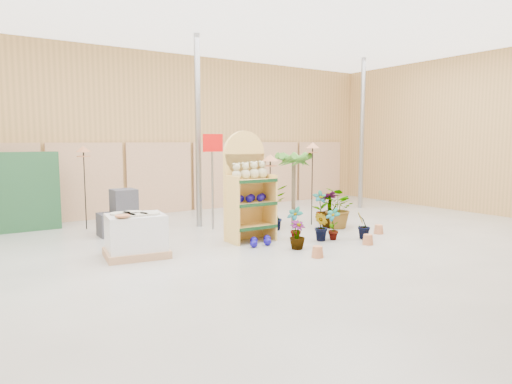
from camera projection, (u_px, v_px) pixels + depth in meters
The scene contains 24 objects.
room at pixel (260, 132), 8.58m from camera, with size 15.20×12.10×4.70m.
display_shelf at pixel (247, 191), 9.36m from camera, with size 0.95×0.61×2.25m.
teddy_bears at pixel (251, 172), 9.25m from camera, with size 0.83×0.22×0.36m.
gazing_balls_shelf at pixel (250, 198), 9.28m from camera, with size 0.83×0.28×0.16m.
gazing_balls_floor at pixel (261, 241), 8.99m from camera, with size 0.63×0.39×0.15m.
pallet_stack at pixel (136, 235), 8.07m from camera, with size 1.18×1.03×0.79m.
charcoal_planters at pixel (120, 216), 9.92m from camera, with size 0.80×0.50×1.00m.
trellis_stock at pixel (11, 193), 10.16m from camera, with size 2.00×0.30×1.80m, color #1E4B2A.
offer_sign at pixel (213, 162), 10.41m from camera, with size 0.50×0.08×2.20m.
bird_table_front at pixel (270, 161), 9.45m from camera, with size 0.34×0.34×1.77m.
bird_table_right at pixel (313, 148), 10.97m from camera, with size 0.34×0.34×2.01m.
bird_table_back at pixel (83, 152), 10.42m from camera, with size 0.34×0.34×1.93m.
palm at pixel (294, 159), 11.15m from camera, with size 0.70×0.70×1.86m.
potted_plant_0 at pixel (295, 223), 9.42m from camera, with size 0.37×0.25×0.70m, color #397621.
potted_plant_1 at pixel (322, 227), 9.31m from camera, with size 0.33×0.27×0.60m, color #397621.
potted_plant_3 at pixel (330, 209), 10.79m from camera, with size 0.50×0.50×0.89m, color #397621.
potted_plant_4 at pixel (320, 206), 11.73m from camera, with size 0.41×0.28×0.77m, color #397621.
potted_plant_5 at pixel (275, 217), 10.46m from camera, with size 0.33×0.26×0.59m, color #397621.
potted_plant_6 at pixel (266, 206), 10.77m from camera, with size 0.92×0.80×1.03m, color #397621.
potted_plant_7 at pixel (297, 235), 8.64m from camera, with size 0.31×0.31×0.54m, color #397621.
potted_plant_8 at pixel (333, 224), 9.45m from camera, with size 0.35×0.24×0.67m, color #397621.
potted_plant_9 at pixel (363, 225), 9.50m from camera, with size 0.32×0.26×0.58m, color #397621.
potted_plant_10 at pixel (339, 208), 10.68m from camera, with size 0.87×0.75×0.96m, color #397621.
potted_plant_11 at pixel (259, 215), 10.71m from camera, with size 0.36×0.36×0.63m, color #397621.
Camera 1 is at (-4.89, -6.23, 2.05)m, focal length 32.00 mm.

